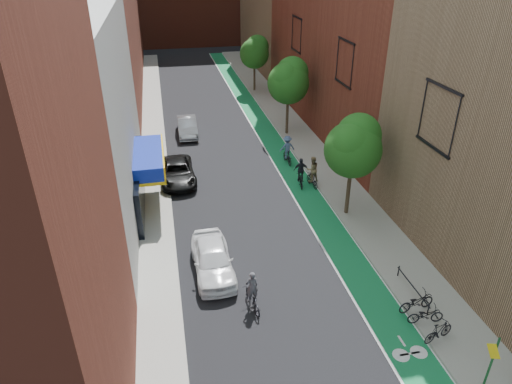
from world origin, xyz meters
TOP-DOWN VIEW (x-y plane):
  - ground at (0.00, 0.00)m, footprint 160.00×160.00m
  - bike_lane at (4.00, 26.00)m, footprint 2.00×68.00m
  - sidewalk_left at (-6.00, 26.00)m, footprint 2.00×68.00m
  - sidewalk_right at (6.50, 26.00)m, footprint 3.00×68.00m
  - building_left_white at (-11.00, 14.00)m, footprint 8.00×20.00m
  - tree_near at (5.65, 10.02)m, footprint 3.40×3.36m
  - tree_mid at (5.65, 24.02)m, footprint 3.55×3.53m
  - tree_far at (5.65, 38.02)m, footprint 3.30×3.25m
  - sign_pole at (5.38, -3.50)m, footprint 0.13×0.71m
  - parked_car_white at (-3.23, 6.02)m, footprint 2.01×4.83m
  - parked_car_black at (-4.40, 16.80)m, footprint 2.52×5.21m
  - parked_car_silver at (-3.00, 25.77)m, footprint 1.70×4.69m
  - cyclist_lead at (-1.79, 3.05)m, footprint 0.88×1.87m
  - cyclist_lane_near at (4.70, 14.13)m, footprint 0.99×1.69m
  - cyclist_lane_mid at (3.94, 14.28)m, footprint 1.06×1.61m
  - cyclist_lane_far at (4.05, 18.24)m, footprint 1.22×1.83m
  - parked_bike_near at (5.40, 1.19)m, footprint 1.88×0.89m
  - parked_bike_mid at (5.40, -0.64)m, footprint 1.63×0.85m
  - parked_bike_far at (5.40, 0.38)m, footprint 1.67×0.73m

SIDE VIEW (x-z plane):
  - ground at x=0.00m, z-range 0.00..0.00m
  - bike_lane at x=4.00m, z-range 0.00..0.01m
  - sidewalk_left at x=-6.00m, z-range 0.00..0.15m
  - sidewalk_right at x=6.50m, z-range 0.00..0.15m
  - parked_bike_far at x=5.40m, z-range 0.15..1.00m
  - parked_bike_mid at x=5.40m, z-range 0.15..1.09m
  - parked_bike_near at x=5.40m, z-range 0.15..1.10m
  - cyclist_lead at x=-1.79m, z-range -0.33..1.63m
  - parked_car_black at x=-4.40m, z-range 0.00..1.43m
  - parked_car_silver at x=-3.00m, z-range 0.00..1.54m
  - cyclist_lane_mid at x=3.94m, z-range -0.21..1.85m
  - parked_car_white at x=-3.23m, z-range 0.00..1.63m
  - cyclist_lane_near at x=4.70m, z-range -0.13..2.06m
  - cyclist_lane_far at x=4.05m, z-range -0.12..2.06m
  - sign_pole at x=5.38m, z-range 0.34..3.34m
  - tree_far at x=5.65m, z-range 1.40..7.60m
  - tree_near at x=5.65m, z-range 1.45..7.87m
  - tree_mid at x=5.65m, z-range 1.52..8.26m
  - building_left_white at x=-11.00m, z-range 0.00..12.00m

